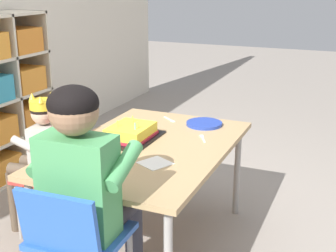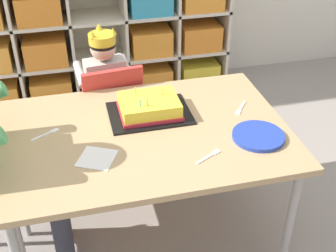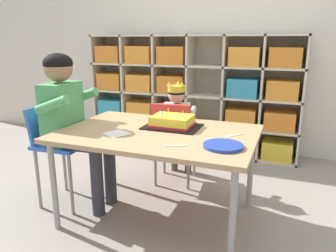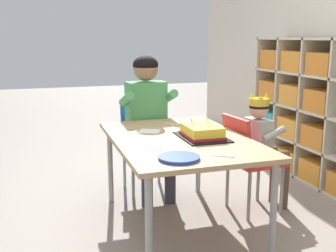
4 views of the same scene
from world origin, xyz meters
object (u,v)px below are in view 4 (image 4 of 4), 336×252
birthday_cake_on_tray (202,133)px  fork_at_table_front_edge (153,149)px  activity_table (180,144)px  adult_helper_seated (148,110)px  child_with_crown (263,138)px  fork_near_child_seat (221,156)px  paper_plate_stack (179,158)px  classroom_chair_blue (248,156)px  fork_near_cake_tray (172,124)px  classroom_chair_adult_side (144,134)px

birthday_cake_on_tray → fork_at_table_front_edge: 0.40m
activity_table → adult_helper_seated: 0.65m
child_with_crown → fork_at_table_front_edge: size_ratio=7.28×
birthday_cake_on_tray → fork_near_child_seat: birthday_cake_on_tray is taller
paper_plate_stack → fork_at_table_front_edge: 0.24m
birthday_cake_on_tray → fork_at_table_front_edge: size_ratio=3.11×
classroom_chair_blue → fork_near_child_seat: (0.55, -0.46, 0.20)m
activity_table → fork_near_child_seat: (0.46, 0.07, 0.05)m
birthday_cake_on_tray → fork_near_cake_tray: (-0.45, -0.05, -0.03)m
classroom_chair_adult_side → adult_helper_seated: adult_helper_seated is taller
classroom_chair_blue → paper_plate_stack: bearing=121.3°
paper_plate_stack → fork_near_cake_tray: (-0.85, 0.24, -0.01)m
classroom_chair_blue → adult_helper_seated: (-0.55, -0.56, 0.27)m
adult_helper_seated → paper_plate_stack: 1.10m
classroom_chair_blue → fork_near_child_seat: classroom_chair_blue is taller
birthday_cake_on_tray → fork_at_table_front_edge: birthday_cake_on_tray is taller
adult_helper_seated → birthday_cake_on_tray: (0.69, 0.16, -0.04)m
activity_table → classroom_chair_blue: 0.56m
classroom_chair_adult_side → adult_helper_seated: (0.11, 0.00, 0.21)m
activity_table → child_with_crown: 0.66m
activity_table → birthday_cake_on_tray: (0.05, 0.13, 0.08)m
adult_helper_seated → fork_near_child_seat: size_ratio=9.90×
classroom_chair_blue → fork_near_cake_tray: size_ratio=5.89×
classroom_chair_blue → paper_plate_stack: 0.90m
classroom_chair_adult_side → paper_plate_stack: size_ratio=3.31×
activity_table → paper_plate_stack: size_ratio=5.63×
child_with_crown → classroom_chair_adult_side: size_ratio=1.18×
child_with_crown → fork_near_cake_tray: bearing=55.8°
child_with_crown → classroom_chair_adult_side: child_with_crown is taller
birthday_cake_on_tray → classroom_chair_adult_side: bearing=-168.3°
classroom_chair_adult_side → fork_near_child_seat: classroom_chair_adult_side is taller
fork_near_child_seat → activity_table: bearing=137.4°
adult_helper_seated → paper_plate_stack: bearing=-99.2°
classroom_chair_blue → fork_near_child_seat: size_ratio=6.39×
classroom_chair_blue → child_with_crown: 0.17m
activity_table → child_with_crown: bearing=98.4°
classroom_chair_blue → fork_at_table_front_edge: classroom_chair_blue is taller
classroom_chair_adult_side → paper_plate_stack: bearing=-98.3°
classroom_chair_blue → child_with_crown: child_with_crown is taller
adult_helper_seated → paper_plate_stack: adult_helper_seated is taller
classroom_chair_adult_side → fork_near_cake_tray: 0.40m
activity_table → child_with_crown: child_with_crown is taller
paper_plate_stack → birthday_cake_on_tray: bearing=144.0°
child_with_crown → fork_near_cake_tray: size_ratio=7.16×
adult_helper_seated → fork_near_child_seat: (1.10, 0.10, -0.07)m
child_with_crown → fork_near_cake_tray: child_with_crown is taller
child_with_crown → fork_near_child_seat: (0.56, -0.58, 0.08)m
classroom_chair_blue → fork_near_cake_tray: 0.59m
child_with_crown → classroom_chair_adult_side: (-0.66, -0.68, -0.07)m
paper_plate_stack → fork_near_child_seat: bearing=86.5°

